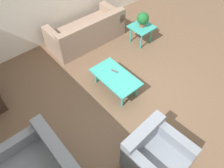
{
  "coord_description": "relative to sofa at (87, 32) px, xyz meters",
  "views": [
    {
      "loc": [
        -2.02,
        2.25,
        3.88
      ],
      "look_at": [
        0.21,
        0.32,
        0.55
      ],
      "focal_mm": 35.0,
      "sensor_mm": 36.0,
      "label": 1
    }
  ],
  "objects": [
    {
      "name": "coffee_table",
      "position": [
        -1.85,
        0.59,
        0.07
      ],
      "size": [
        1.12,
        0.63,
        0.42
      ],
      "color": "teal",
      "rests_on": "ground_plane"
    },
    {
      "name": "potted_plant",
      "position": [
        -1.0,
        -1.11,
        0.45
      ],
      "size": [
        0.31,
        0.31,
        0.4
      ],
      "color": "brown",
      "rests_on": "side_table_plant"
    },
    {
      "name": "armchair",
      "position": [
        -3.61,
        1.24,
        0.02
      ],
      "size": [
        0.96,
        0.94,
        0.82
      ],
      "rotation": [
        0.0,
        0.0,
        -1.51
      ],
      "color": "slate",
      "rests_on": "ground_plane"
    },
    {
      "name": "remote_control",
      "position": [
        -1.73,
        0.5,
        0.13
      ],
      "size": [
        0.16,
        0.08,
        0.02
      ],
      "color": "#4C4C51",
      "rests_on": "coffee_table"
    },
    {
      "name": "ground_plane",
      "position": [
        -2.27,
        0.55,
        -0.3
      ],
      "size": [
        14.0,
        14.0,
        0.0
      ],
      "primitive_type": "plane",
      "color": "brown"
    },
    {
      "name": "sofa",
      "position": [
        0.0,
        0.0,
        0.0
      ],
      "size": [
        0.97,
        2.11,
        0.81
      ],
      "rotation": [
        0.0,
        0.0,
        1.56
      ],
      "color": "gray",
      "rests_on": "ground_plane"
    },
    {
      "name": "side_table_plant",
      "position": [
        -1.0,
        -1.11,
        0.15
      ],
      "size": [
        0.59,
        0.59,
        0.52
      ],
      "color": "teal",
      "rests_on": "ground_plane"
    }
  ]
}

